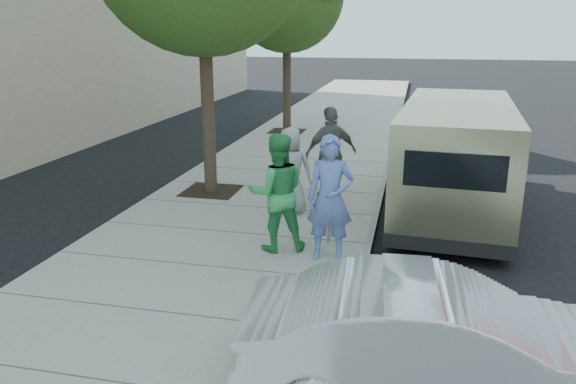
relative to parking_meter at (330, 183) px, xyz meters
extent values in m
plane|color=black|center=(-0.75, 0.07, -1.20)|extent=(120.00, 120.00, 0.00)
cube|color=gray|center=(-1.75, 0.07, -1.12)|extent=(5.00, 60.00, 0.15)
cube|color=gray|center=(0.69, 0.07, -1.12)|extent=(0.12, 60.00, 0.16)
cube|color=black|center=(-3.05, 2.47, -1.05)|extent=(1.20, 1.20, 0.01)
cylinder|color=#38281E|center=(-3.05, 2.47, 0.93)|extent=(0.28, 0.28, 3.96)
cube|color=black|center=(-3.05, 10.07, -1.05)|extent=(1.20, 1.20, 0.01)
cylinder|color=#38281E|center=(-3.05, 10.07, 0.71)|extent=(0.28, 0.28, 3.52)
cylinder|color=gray|center=(0.00, 0.00, -0.47)|extent=(0.06, 0.06, 1.15)
cube|color=gray|center=(0.00, 0.00, 0.14)|extent=(0.23, 0.10, 0.08)
cube|color=#2D2D30|center=(-0.09, 0.02, 0.29)|extent=(0.14, 0.12, 0.23)
cube|color=#2D2D30|center=(0.09, -0.02, 0.29)|extent=(0.14, 0.12, 0.23)
cube|color=#BBB786|center=(2.16, 2.48, 0.03)|extent=(2.42, 5.65, 2.04)
cube|color=#BBB786|center=(2.36, 5.50, -0.47)|extent=(1.92, 0.69, 0.87)
cube|color=black|center=(1.97, -0.28, 0.39)|extent=(1.53, 0.13, 0.56)
cylinder|color=black|center=(1.38, 4.37, -0.81)|extent=(0.32, 0.79, 0.78)
cylinder|color=black|center=(3.18, 4.24, -0.81)|extent=(0.32, 0.79, 0.78)
cylinder|color=black|center=(1.12, 0.62, -0.81)|extent=(0.32, 0.79, 0.78)
cylinder|color=black|center=(2.92, 0.49, -0.81)|extent=(0.32, 0.79, 0.78)
imported|color=silver|center=(1.72, -3.82, -0.53)|extent=(4.13, 1.71, 1.33)
imported|color=#5B77C3|center=(0.12, -0.70, -0.06)|extent=(0.76, 0.53, 1.99)
imported|color=green|center=(-0.78, -0.50, -0.08)|extent=(1.15, 1.02, 1.95)
imported|color=#9B9B9D|center=(-0.99, 1.41, -0.19)|extent=(0.91, 0.67, 1.71)
imported|color=slate|center=(-0.35, 2.48, -0.06)|extent=(1.24, 1.03, 1.98)
camera|label=1|loc=(1.33, -8.95, 2.52)|focal=35.00mm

